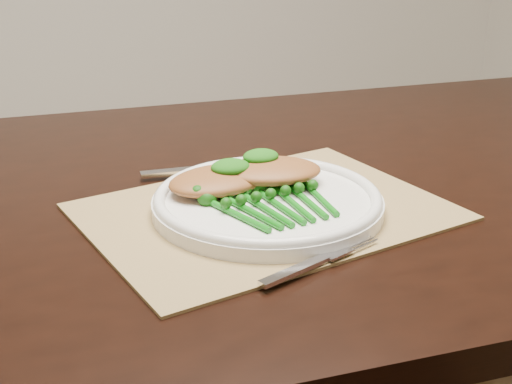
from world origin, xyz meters
name	(u,v)px	position (x,y,z in m)	size (l,w,h in m)	color
placemat	(266,212)	(-0.09, -0.16, 0.75)	(0.44, 0.32, 0.00)	#977C4D
dinner_plate	(268,201)	(-0.09, -0.16, 0.77)	(0.29, 0.29, 0.03)	white
knife	(201,169)	(-0.13, 0.00, 0.76)	(0.22, 0.04, 0.01)	silver
fork	(328,257)	(-0.08, -0.31, 0.76)	(0.17, 0.07, 0.01)	silver
chicken_fillet_left	(219,180)	(-0.14, -0.12, 0.78)	(0.14, 0.09, 0.03)	brown
chicken_fillet_right	(271,171)	(-0.07, -0.12, 0.79)	(0.13, 0.09, 0.03)	brown
pesto_dollop_left	(231,167)	(-0.12, -0.12, 0.80)	(0.05, 0.04, 0.02)	#0F4A0A
pesto_dollop_right	(261,157)	(-0.08, -0.11, 0.81)	(0.05, 0.04, 0.02)	#0F4A0A
broccolini_bundle	(278,205)	(-0.09, -0.20, 0.78)	(0.15, 0.17, 0.04)	#0D660F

